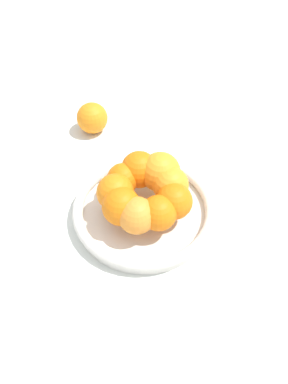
% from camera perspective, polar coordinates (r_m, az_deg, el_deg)
% --- Properties ---
extents(ground_plane, '(4.00, 4.00, 0.00)m').
position_cam_1_polar(ground_plane, '(0.77, 0.00, -3.55)').
color(ground_plane, silver).
extents(fruit_bowl, '(0.29, 0.29, 0.04)m').
position_cam_1_polar(fruit_bowl, '(0.76, 0.00, -2.70)').
color(fruit_bowl, silver).
rests_on(fruit_bowl, ground_plane).
extents(orange_pile, '(0.18, 0.19, 0.08)m').
position_cam_1_polar(orange_pile, '(0.72, 0.18, 0.22)').
color(orange_pile, orange).
rests_on(orange_pile, fruit_bowl).
extents(stray_orange, '(0.08, 0.08, 0.08)m').
position_cam_1_polar(stray_orange, '(0.96, -7.90, 11.11)').
color(stray_orange, orange).
rests_on(stray_orange, ground_plane).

